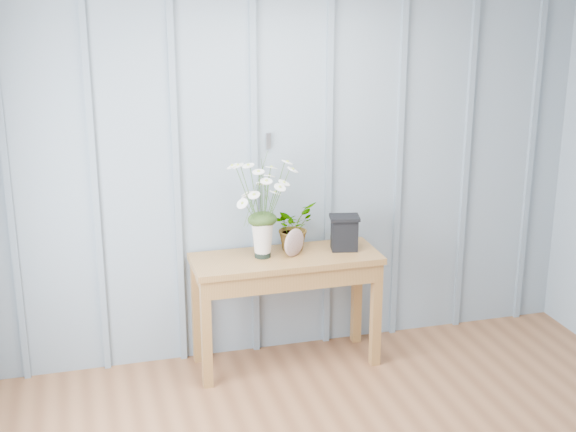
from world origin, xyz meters
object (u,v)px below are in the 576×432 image
object	(u,v)px
carved_box	(344,232)
felt_disc_vessel	(294,243)
sideboard	(286,273)
daisy_vase	(262,196)

from	to	relation	value
carved_box	felt_disc_vessel	bearing A→B (deg)	-174.52
carved_box	sideboard	bearing A→B (deg)	-178.09
daisy_vase	carved_box	size ratio (longest dim) A/B	2.81
daisy_vase	felt_disc_vessel	size ratio (longest dim) A/B	3.52
sideboard	daisy_vase	xyz separation A→B (m)	(-0.15, 0.02, 0.52)
felt_disc_vessel	carved_box	size ratio (longest dim) A/B	0.80
sideboard	daisy_vase	size ratio (longest dim) A/B	1.87
sideboard	felt_disc_vessel	world-z (taller)	felt_disc_vessel
sideboard	carved_box	size ratio (longest dim) A/B	5.25
sideboard	carved_box	distance (m)	0.46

